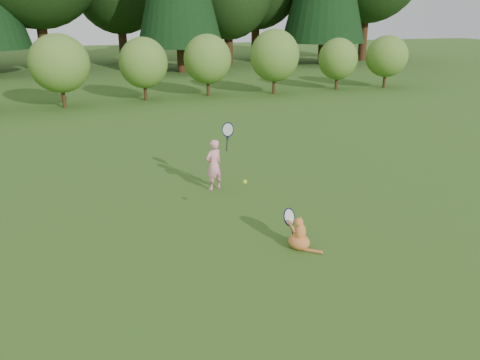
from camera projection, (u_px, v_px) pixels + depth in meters
name	position (u px, v px, depth m)	size (l,w,h in m)	color
ground	(244.00, 238.00, 7.59)	(100.00, 100.00, 0.00)	#2A4F16
shrub_row	(139.00, 67.00, 18.72)	(28.00, 3.00, 2.80)	#4C7725
child	(214.00, 164.00, 9.48)	(0.64, 0.46, 1.57)	pink
cat	(299.00, 232.00, 7.18)	(0.50, 0.78, 0.70)	orange
tennis_ball	(245.00, 182.00, 7.62)	(0.07, 0.07, 0.07)	#B3D018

